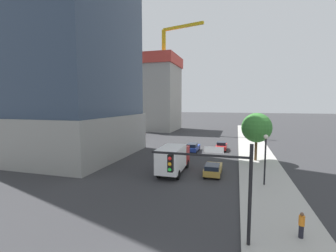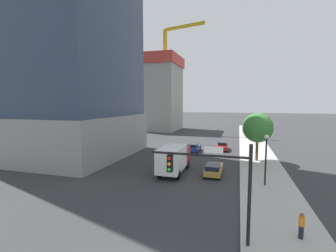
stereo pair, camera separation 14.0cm
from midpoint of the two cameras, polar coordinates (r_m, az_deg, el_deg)
The scene contains 10 objects.
sidewalk at distance 30.06m, azimuth 21.67°, elevation -10.52°, with size 5.26×120.00×0.15m, color #B2AFA8.
construction_building at distance 72.84m, azimuth -2.97°, elevation 8.83°, with size 22.06×14.83×28.63m.
traffic_light_pole at distance 14.22m, azimuth 10.42°, elevation -11.51°, with size 5.91×0.48×5.81m.
street_lamp at distance 25.10m, azimuth 22.23°, elevation -5.67°, with size 0.44×0.44×5.00m.
street_tree at distance 35.20m, azimuth 20.43°, elevation -0.40°, with size 4.12×4.12×6.69m.
car_blue at distance 40.37m, azimuth 5.92°, elevation -5.13°, with size 1.76×4.46×1.47m.
car_red at distance 42.47m, azimuth 12.63°, elevation -4.73°, with size 1.78×4.30×1.45m.
car_gold at distance 27.81m, azimuth 10.62°, elevation -10.10°, with size 1.82×4.31×1.44m.
box_truck at distance 27.83m, azimuth 1.14°, elevation -7.66°, with size 2.44×7.08×3.26m.
pedestrian_orange_shirt at distance 17.24m, azimuth 29.21°, elevation -20.04°, with size 0.34×0.34×1.58m.
Camera 1 is at (4.77, -8.80, 8.20)m, focal length 25.35 mm.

